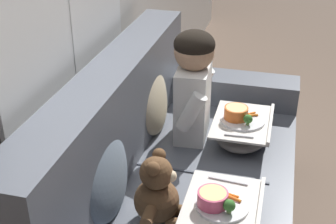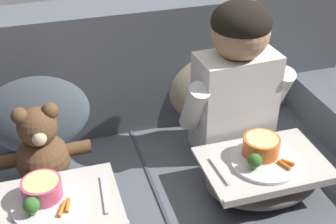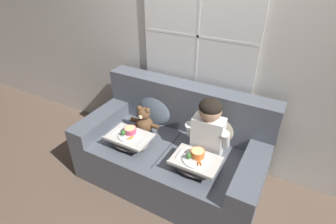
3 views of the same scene
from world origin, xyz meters
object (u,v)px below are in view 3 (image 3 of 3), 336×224
Objects in this scene: couch at (174,150)px; lap_tray_child at (195,164)px; teddy_bear at (144,122)px; child_figure at (209,125)px; throw_pillow_behind_teddy at (155,106)px; throw_pillow_behind_child at (216,124)px; lap_tray_teddy at (130,140)px.

lap_tray_child is at bearing -37.45° from couch.
child_figure is at bearing 0.26° from teddy_bear.
teddy_bear is at bearing -89.97° from throw_pillow_behind_teddy.
throw_pillow_behind_teddy reaches higher than throw_pillow_behind_child.
throw_pillow_behind_child is (0.36, 0.23, 0.32)m from couch.
lap_tray_child reaches higher than lap_tray_teddy.
child_figure is at bearing 20.51° from lap_tray_teddy.
throw_pillow_behind_child is at bearing 34.88° from lap_tray_teddy.
teddy_bear is (0.00, -0.23, -0.06)m from throw_pillow_behind_teddy.
throw_pillow_behind_child is at bearing 18.16° from teddy_bear.
throw_pillow_behind_child is at bearing 0.00° from throw_pillow_behind_teddy.
teddy_bear reaches higher than lap_tray_teddy.
lap_tray_child is (0.71, -0.26, -0.06)m from teddy_bear.
couch is 0.57m from child_figure.
throw_pillow_behind_teddy is (-0.71, 0.00, 0.00)m from throw_pillow_behind_child.
teddy_bear is at bearing -179.74° from child_figure.
teddy_bear is 0.27m from lap_tray_teddy.
throw_pillow_behind_child is 0.26m from child_figure.
couch reaches higher than lap_tray_teddy.
couch is 0.49m from lap_tray_child.
teddy_bear is at bearing -161.84° from throw_pillow_behind_child.
throw_pillow_behind_child is 1.28× the size of teddy_bear.
throw_pillow_behind_teddy is at bearing 147.78° from couch.
teddy_bear is at bearing 159.70° from lap_tray_child.
child_figure is (0.71, -0.23, 0.13)m from throw_pillow_behind_teddy.
couch is at bearing 1.49° from teddy_bear.
child_figure is 1.40× the size of lap_tray_child.
throw_pillow_behind_child is 1.00× the size of lap_tray_teddy.
couch is at bearing 37.38° from lap_tray_teddy.
lap_tray_teddy is at bearing -179.97° from lap_tray_child.
lap_tray_teddy is at bearing -145.12° from throw_pillow_behind_child.
throw_pillow_behind_child reaches higher than lap_tray_teddy.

